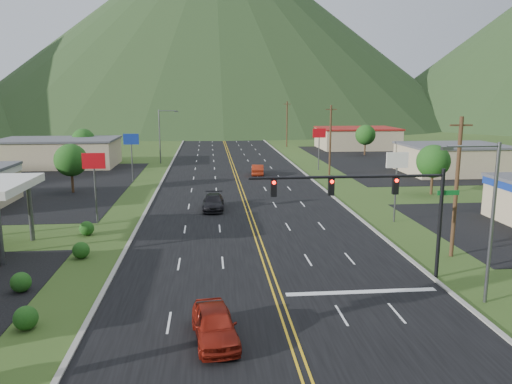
{
  "coord_description": "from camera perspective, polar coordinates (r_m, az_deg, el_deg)",
  "views": [
    {
      "loc": [
        -3.81,
        -14.99,
        11.47
      ],
      "look_at": [
        -0.45,
        20.44,
        4.5
      ],
      "focal_mm": 35.0,
      "sensor_mm": 36.0,
      "label": 1
    }
  ],
  "objects": [
    {
      "name": "traffic_signal",
      "position": [
        31.37,
        13.85,
        -0.54
      ],
      "size": [
        13.1,
        0.43,
        7.0
      ],
      "color": "black",
      "rests_on": "ground"
    },
    {
      "name": "streetlight_east",
      "position": [
        29.81,
        24.94,
        -2.15
      ],
      "size": [
        3.28,
        0.25,
        9.0
      ],
      "color": "#59595E",
      "rests_on": "ground"
    },
    {
      "name": "streetlight_west",
      "position": [
        85.59,
        -10.75,
        6.68
      ],
      "size": [
        3.28,
        0.25,
        9.0
      ],
      "color": "#59595E",
      "rests_on": "ground"
    },
    {
      "name": "building_west_far",
      "position": [
        86.94,
        -21.6,
        4.22
      ],
      "size": [
        18.4,
        11.4,
        4.5
      ],
      "color": "tan",
      "rests_on": "ground"
    },
    {
      "name": "building_east_mid",
      "position": [
        79.17,
        21.56,
        3.55
      ],
      "size": [
        14.4,
        11.4,
        4.3
      ],
      "color": "tan",
      "rests_on": "ground"
    },
    {
      "name": "building_east_far",
      "position": [
        110.09,
        11.46,
        6.06
      ],
      "size": [
        16.4,
        12.4,
        4.5
      ],
      "color": "tan",
      "rests_on": "ground"
    },
    {
      "name": "pole_sign_west_a",
      "position": [
        46.58,
        -18.02,
        2.61
      ],
      "size": [
        2.0,
        0.18,
        6.4
      ],
      "color": "#59595E",
      "rests_on": "ground"
    },
    {
      "name": "pole_sign_west_b",
      "position": [
        68.07,
        -14.06,
        5.34
      ],
      "size": [
        2.0,
        0.18,
        6.4
      ],
      "color": "#59595E",
      "rests_on": "ground"
    },
    {
      "name": "pole_sign_east_a",
      "position": [
        46.61,
        15.8,
        2.74
      ],
      "size": [
        2.0,
        0.18,
        6.4
      ],
      "color": "#59595E",
      "rests_on": "ground"
    },
    {
      "name": "pole_sign_east_b",
      "position": [
        77.12,
        7.23,
        6.22
      ],
      "size": [
        2.0,
        0.18,
        6.4
      ],
      "color": "#59595E",
      "rests_on": "ground"
    },
    {
      "name": "tree_west_a",
      "position": [
        62.6,
        -20.4,
        3.43
      ],
      "size": [
        3.84,
        3.84,
        5.82
      ],
      "color": "#382314",
      "rests_on": "ground"
    },
    {
      "name": "tree_west_b",
      "position": [
        89.86,
        -19.13,
        5.64
      ],
      "size": [
        3.84,
        3.84,
        5.82
      ],
      "color": "#382314",
      "rests_on": "ground"
    },
    {
      "name": "tree_east_a",
      "position": [
        61.22,
        19.6,
        3.33
      ],
      "size": [
        3.84,
        3.84,
        5.82
      ],
      "color": "#382314",
      "rests_on": "ground"
    },
    {
      "name": "tree_east_b",
      "position": [
        97.95,
        12.4,
        6.39
      ],
      "size": [
        3.84,
        3.84,
        5.82
      ],
      "color": "#382314",
      "rests_on": "ground"
    },
    {
      "name": "utility_pole_a",
      "position": [
        37.79,
        21.93,
        0.61
      ],
      "size": [
        1.6,
        0.28,
        10.0
      ],
      "color": "#382314",
      "rests_on": "ground"
    },
    {
      "name": "utility_pole_b",
      "position": [
        72.38,
        8.49,
        5.93
      ],
      "size": [
        1.6,
        0.28,
        10.0
      ],
      "color": "#382314",
      "rests_on": "ground"
    },
    {
      "name": "utility_pole_c",
      "position": [
        111.53,
        3.55,
        7.8
      ],
      "size": [
        1.6,
        0.28,
        10.0
      ],
      "color": "#382314",
      "rests_on": "ground"
    },
    {
      "name": "utility_pole_d",
      "position": [
        151.12,
        1.18,
        8.68
      ],
      "size": [
        1.6,
        0.28,
        10.0
      ],
      "color": "#382314",
      "rests_on": "ground"
    },
    {
      "name": "mountain_n",
      "position": [
        237.06,
        -4.69,
        18.57
      ],
      "size": [
        220.0,
        220.0,
        85.0
      ],
      "primitive_type": "cone",
      "color": "#1A3719",
      "rests_on": "ground"
    },
    {
      "name": "car_red_near",
      "position": [
        24.34,
        -4.74,
        -14.92
      ],
      "size": [
        2.49,
        4.98,
        1.63
      ],
      "primitive_type": "imported",
      "rotation": [
        0.0,
        0.0,
        0.12
      ],
      "color": "maroon",
      "rests_on": "ground"
    },
    {
      "name": "car_dark_mid",
      "position": [
        50.53,
        -4.89,
        -1.21
      ],
      "size": [
        2.29,
        5.23,
        1.5
      ],
      "primitive_type": "imported",
      "rotation": [
        0.0,
        0.0,
        -0.04
      ],
      "color": "black",
      "rests_on": "ground"
    },
    {
      "name": "car_red_far",
      "position": [
        71.72,
        0.19,
        2.52
      ],
      "size": [
        2.12,
        4.92,
        1.58
      ],
      "primitive_type": "imported",
      "rotation": [
        0.0,
        0.0,
        3.04
      ],
      "color": "maroon",
      "rests_on": "ground"
    }
  ]
}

